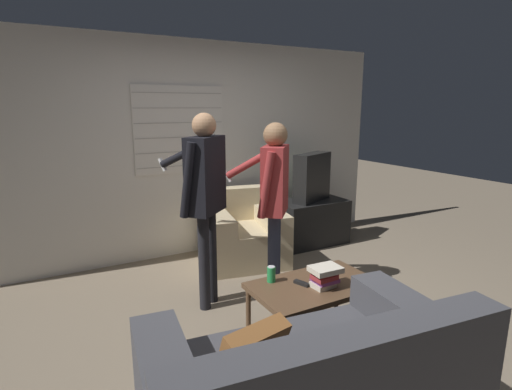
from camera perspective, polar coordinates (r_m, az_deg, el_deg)
name	(u,v)px	position (r m, az deg, el deg)	size (l,w,h in m)	color
ground_plane	(287,323)	(3.56, 4.38, -17.71)	(16.00, 16.00, 0.00)	#7F705B
wall_back	(196,149)	(4.92, -8.58, 6.48)	(5.20, 0.08, 2.55)	silver
armchair_beige	(243,233)	(4.74, -1.82, -5.49)	(1.03, 1.05, 0.82)	#C6B289
coffee_table	(315,289)	(3.21, 8.38, -13.14)	(0.98, 0.59, 0.45)	brown
tv_stand	(311,222)	(5.35, 7.82, -3.82)	(0.92, 0.54, 0.58)	black
tv	(312,177)	(5.22, 7.99, 2.54)	(0.66, 0.44, 0.62)	black
person_left_standing	(205,187)	(3.49, -7.36, 1.14)	(0.51, 0.84, 1.74)	black
person_right_standing	(274,190)	(3.66, 2.53, 0.78)	(0.49, 0.75, 1.65)	#33384C
book_stack	(325,276)	(3.12, 9.78, -11.28)	(0.23, 0.18, 0.17)	beige
soda_can	(271,274)	(3.18, 2.20, -11.24)	(0.07, 0.07, 0.13)	#238E47
spare_remote	(302,283)	(3.17, 6.54, -12.41)	(0.08, 0.14, 0.02)	black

